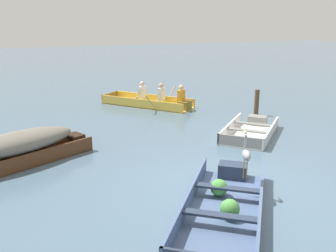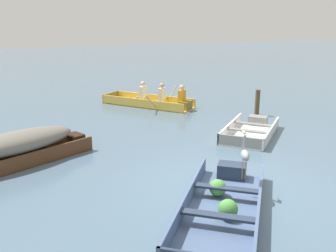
{
  "view_description": "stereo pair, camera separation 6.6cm",
  "coord_description": "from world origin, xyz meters",
  "views": [
    {
      "loc": [
        -3.73,
        -5.68,
        3.11
      ],
      "look_at": [
        0.1,
        3.17,
        0.35
      ],
      "focal_mm": 40.0,
      "sensor_mm": 36.0,
      "label": 1
    },
    {
      "loc": [
        -3.67,
        -5.71,
        3.11
      ],
      "look_at": [
        0.1,
        3.17,
        0.35
      ],
      "focal_mm": 40.0,
      "sensor_mm": 36.0,
      "label": 2
    }
  ],
  "objects": [
    {
      "name": "ground_plane",
      "position": [
        0.0,
        0.0,
        0.0
      ],
      "size": [
        80.0,
        80.0,
        0.0
      ],
      "primitive_type": "plane",
      "color": "slate"
    },
    {
      "name": "mooring_post",
      "position": [
        3.87,
        4.39,
        0.43
      ],
      "size": [
        0.16,
        0.16,
        0.86
      ],
      "primitive_type": "cylinder",
      "color": "brown",
      "rests_on": "ground"
    },
    {
      "name": "skiff_dark_varnish_mid_moored",
      "position": [
        -3.66,
        2.82,
        0.41
      ],
      "size": [
        3.41,
        2.25,
        0.73
      ],
      "color": "#4C2D19",
      "rests_on": "ground"
    },
    {
      "name": "heron_on_dinghy",
      "position": [
        0.0,
        -0.53,
        0.82
      ],
      "size": [
        0.25,
        0.45,
        0.84
      ],
      "color": "olive",
      "rests_on": "dinghy_slate_blue_foreground"
    },
    {
      "name": "rowboat_yellow_with_crew",
      "position": [
        1.12,
        6.95,
        0.2
      ],
      "size": [
        2.94,
        3.34,
        0.9
      ],
      "color": "#E5BC47",
      "rests_on": "ground"
    },
    {
      "name": "skiff_white_near_moored",
      "position": [
        2.4,
        2.61,
        0.11
      ],
      "size": [
        2.58,
        2.52,
        0.31
      ],
      "color": "white",
      "rests_on": "ground"
    },
    {
      "name": "dinghy_slate_blue_foreground",
      "position": [
        -0.59,
        -0.83,
        0.12
      ],
      "size": [
        3.03,
        3.35,
        0.36
      ],
      "color": "#475B7F",
      "rests_on": "ground"
    }
  ]
}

